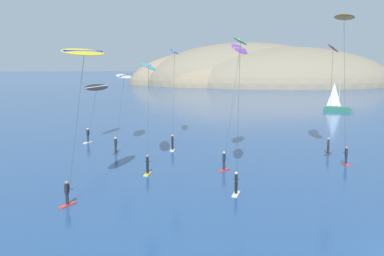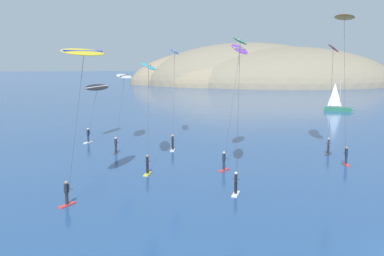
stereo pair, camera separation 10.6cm
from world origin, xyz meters
TOP-DOWN VIEW (x-y plane):
  - headland_island at (26.26, 146.30)m, footprint 93.46×54.80m
  - sailboat_near at (21.05, 63.57)m, footprint 5.81×3.28m
  - kitesurfer_orange at (4.95, 23.70)m, footprint 2.08×6.23m
  - kitesurfer_red at (5.99, 28.95)m, footprint 3.39×6.40m
  - kitesurfer_yellow at (-18.21, 13.58)m, footprint 3.34×6.88m
  - kitesurfer_white at (-16.43, 33.34)m, footprint 2.22×8.88m
  - kitesurfer_black at (-19.92, 37.11)m, footprint 3.09×6.14m
  - kitesurfer_cyan at (-13.61, 22.65)m, footprint 1.69×7.80m
  - kitesurfer_green at (-6.59, 15.59)m, footprint 2.41×7.05m
  - kitesurfer_blue at (-10.63, 34.75)m, footprint 1.66×9.23m
  - kitesurfer_purple at (-5.08, 24.28)m, footprint 4.35×8.00m

SIDE VIEW (x-z plane):
  - headland_island at x=26.26m, z-range -14.76..14.76m
  - sailboat_near at x=21.05m, z-range -2.21..3.49m
  - kitesurfer_black at x=-19.92m, z-range 2.46..9.17m
  - kitesurfer_white at x=-16.43m, z-range 3.19..11.25m
  - kitesurfer_cyan at x=-13.61m, z-range 3.76..13.27m
  - kitesurfer_blue at x=-10.63m, z-range 4.08..14.99m
  - kitesurfer_yellow at x=-18.21m, z-range 4.29..14.94m
  - kitesurfer_purple at x=-5.08m, z-range 4.20..15.45m
  - kitesurfer_red at x=5.99m, z-range 4.26..15.64m
  - kitesurfer_green at x=-6.59m, z-range 4.40..15.92m
  - kitesurfer_orange at x=4.95m, z-range 5.63..19.61m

